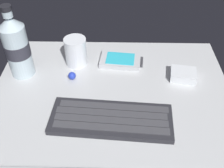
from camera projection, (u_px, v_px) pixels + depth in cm
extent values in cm
cube|color=#B7BABC|center=(112.00, 95.00, 72.67)|extent=(64.00, 48.00, 2.00)
cube|color=#232328|center=(113.00, 119.00, 64.15)|extent=(29.69, 12.99, 1.40)
cube|color=#3D3D42|center=(114.00, 107.00, 66.01)|extent=(26.75, 3.85, 0.30)
cube|color=#3D3D42|center=(113.00, 113.00, 64.39)|extent=(26.75, 3.85, 0.30)
cube|color=#3D3D42|center=(112.00, 120.00, 62.76)|extent=(26.75, 3.85, 0.30)
cube|color=#3D3D42|center=(111.00, 128.00, 61.14)|extent=(26.75, 3.85, 0.30)
cube|color=#B7BABF|center=(120.00, 60.00, 81.25)|extent=(12.71, 8.79, 1.40)
cube|color=#2DB7D1|center=(120.00, 58.00, 80.75)|extent=(8.96, 6.76, 0.10)
cube|color=#333338|center=(142.00, 62.00, 80.67)|extent=(1.18, 3.86, 1.12)
cylinder|color=silver|center=(76.00, 52.00, 78.53)|extent=(6.40, 6.40, 8.50)
cylinder|color=orange|center=(76.00, 54.00, 79.19)|extent=(5.50, 5.50, 6.12)
cylinder|color=silver|center=(18.00, 51.00, 73.06)|extent=(6.60, 6.60, 15.00)
cone|color=silver|center=(10.00, 22.00, 67.08)|extent=(6.60, 6.60, 2.80)
cylinder|color=silver|center=(7.00, 14.00, 65.53)|extent=(2.51, 2.51, 1.80)
cylinder|color=black|center=(6.00, 8.00, 64.53)|extent=(2.77, 2.77, 1.20)
cylinder|color=#2D2D38|center=(17.00, 49.00, 72.56)|extent=(6.73, 6.73, 3.80)
cube|color=silver|center=(183.00, 75.00, 75.56)|extent=(7.79, 6.63, 2.40)
sphere|color=#2338B2|center=(72.00, 76.00, 75.35)|extent=(2.20, 2.20, 2.20)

